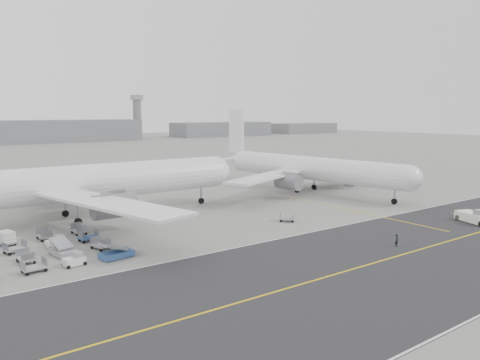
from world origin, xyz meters
TOP-DOWN VIEW (x-y plane):
  - ground at (0.00, 0.00)m, footprint 700.00×700.00m
  - taxiway at (5.02, -17.98)m, footprint 220.00×59.00m
  - horizon_buildings at (30.00, 260.00)m, footprint 520.00×28.00m
  - control_tower at (100.00, 265.00)m, footprint 7.00×7.00m
  - airliner_a at (-16.29, 28.46)m, footprint 66.01×65.30m
  - airliner_b at (38.81, 26.74)m, footprint 56.06×57.06m
  - pushback_tug at (39.41, -14.45)m, footprint 5.09×8.89m
  - jet_bridge at (47.80, 25.28)m, footprint 15.70×5.12m
  - gse_cluster at (-26.08, 10.82)m, footprint 26.52×25.81m
  - stray_dolly at (13.65, 5.61)m, footprint 2.90×2.96m
  - ground_crew_a at (15.97, -15.14)m, footprint 0.76×0.59m

SIDE VIEW (x-z plane):
  - ground at x=0.00m, z-range 0.00..0.00m
  - horizon_buildings at x=30.00m, z-range -14.00..14.00m
  - gse_cluster at x=-26.08m, z-range -1.06..1.06m
  - stray_dolly at x=13.65m, z-range -0.79..0.79m
  - taxiway at x=5.02m, z-range -0.01..0.03m
  - ground_crew_a at x=15.97m, z-range 0.00..1.83m
  - pushback_tug at x=39.41m, z-range -0.22..2.29m
  - jet_bridge at x=47.80m, z-range 1.15..7.01m
  - airliner_b at x=38.81m, z-range -4.19..15.57m
  - airliner_a at x=-16.29m, z-range -4.84..17.94m
  - control_tower at x=100.00m, z-range 0.63..31.88m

